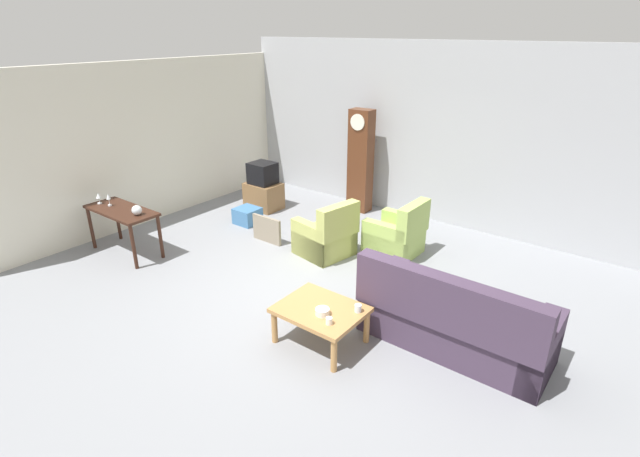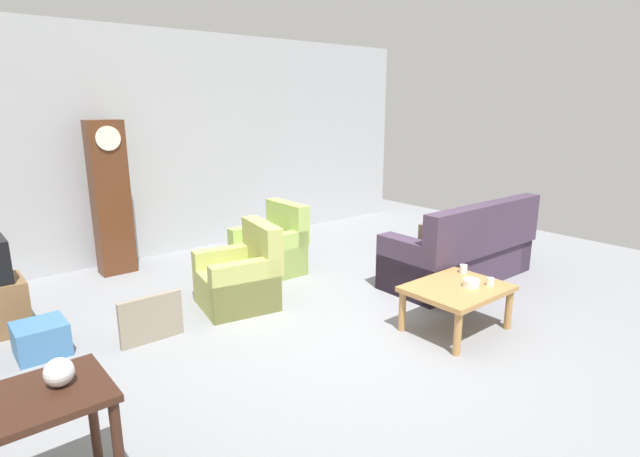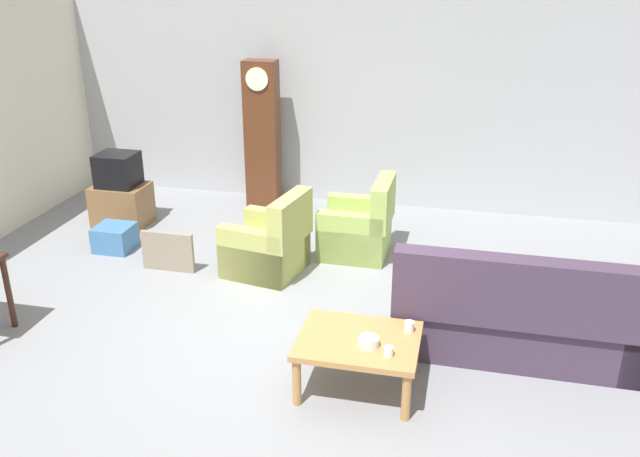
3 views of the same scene
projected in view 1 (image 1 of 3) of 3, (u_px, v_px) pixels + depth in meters
The scene contains 19 objects.
ground_plane at pixel (315, 294), 6.52m from camera, with size 10.40×10.40×0.00m, color gray.
garage_door_wall at pixel (437, 135), 8.52m from camera, with size 8.40×0.16×3.20m, color #ADAFB5.
pegboard_wall_left at pixel (146, 144), 8.59m from camera, with size 0.12×6.40×2.88m, color silver.
couch_floral at pixel (453, 322), 5.30m from camera, with size 2.11×0.89×1.04m.
armchair_olive_near at pixel (326, 237), 7.55m from camera, with size 0.91×0.89×0.92m.
armchair_olive_far at pixel (397, 236), 7.57m from camera, with size 0.80×0.77×0.92m.
coffee_table_wood at pixel (321, 313), 5.39m from camera, with size 0.96×0.76×0.46m.
console_table_dark at pixel (122, 216), 7.48m from camera, with size 1.30×0.56×0.75m.
grandfather_clock at pixel (360, 161), 9.14m from camera, with size 0.44×0.30×1.99m.
tv_stand_cabinet at pixel (264, 196), 9.51m from camera, with size 0.68×0.52×0.53m, color brown.
tv_crt at pixel (263, 173), 9.33m from camera, with size 0.48×0.44×0.42m, color black.
framed_picture_leaning at pixel (267, 230), 8.03m from camera, with size 0.60×0.05×0.45m, color gray.
storage_box_blue at pixel (247, 216), 8.83m from camera, with size 0.42×0.41×0.30m, color teal.
glass_dome_cloche at pixel (137, 210), 7.18m from camera, with size 0.15×0.15×0.15m, color silver.
cup_white_porcelain at pixel (329, 321), 5.06m from camera, with size 0.07×0.07×0.08m, color white.
cup_blue_rimmed at pixel (358, 308), 5.28m from camera, with size 0.08×0.08×0.09m, color silver.
bowl_white_stacked at pixel (322, 312), 5.23m from camera, with size 0.16×0.16×0.07m, color white.
wine_glass_tall at pixel (99, 197), 7.62m from camera, with size 0.08×0.08×0.18m.
wine_glass_mid at pixel (108, 198), 7.52m from camera, with size 0.07×0.07×0.21m.
Camera 1 is at (3.47, -4.44, 3.40)m, focal length 26.54 mm.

